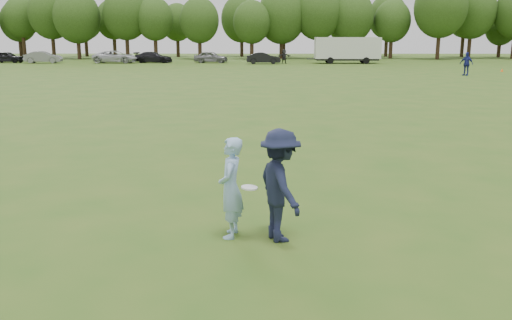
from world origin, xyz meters
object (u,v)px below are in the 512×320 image
object	(u,v)px
defender	(280,185)
car_f	(263,58)
car_a	(7,57)
player_far_b	(466,64)
thrower	(231,188)
car_b	(43,57)
player_far_d	(284,56)
car_e	(211,57)
car_c	(116,57)
field_cone	(502,70)
car_d	(154,57)
cargo_trailer	(347,49)

from	to	relation	value
defender	car_f	bearing A→B (deg)	-21.43
car_a	player_far_b	bearing A→B (deg)	-110.53
thrower	player_far_b	xyz separation A→B (m)	(18.00, 38.67, 0.15)
car_a	car_b	distance (m)	5.16
player_far_d	car_e	world-z (taller)	player_far_d
player_far_b	car_c	world-z (taller)	player_far_b
car_a	field_cone	world-z (taller)	car_a
defender	car_f	distance (m)	59.04
car_a	car_d	xyz separation A→B (m)	(18.76, 0.08, -0.03)
player_far_d	car_a	distance (m)	35.40
player_far_d	field_cone	size ratio (longest dim) A/B	5.85
player_far_b	field_cone	size ratio (longest dim) A/B	6.61
thrower	player_far_d	size ratio (longest dim) A/B	0.96
car_f	field_cone	size ratio (longest dim) A/B	13.88
thrower	defender	distance (m)	0.82
car_d	car_e	world-z (taller)	car_e
thrower	car_b	bearing A→B (deg)	-150.79
car_d	field_cone	xyz separation A→B (m)	(36.81, -17.44, -0.54)
player_far_b	car_a	world-z (taller)	player_far_b
car_f	player_far_d	bearing A→B (deg)	-79.23
car_c	cargo_trailer	distance (m)	29.10
car_e	field_cone	xyz separation A→B (m)	(29.47, -17.38, -0.58)
car_f	field_cone	xyz separation A→B (m)	(22.79, -14.90, -0.54)
car_b	car_f	bearing A→B (deg)	-100.24
car_e	car_f	bearing A→B (deg)	-103.14
player_far_d	cargo_trailer	size ratio (longest dim) A/B	0.20
car_c	car_d	size ratio (longest dim) A/B	1.17
player_far_b	player_far_d	size ratio (longest dim) A/B	1.13
car_d	player_far_d	bearing A→B (deg)	-91.64
car_f	cargo_trailer	world-z (taller)	cargo_trailer
defender	cargo_trailer	bearing A→B (deg)	-31.24
car_d	cargo_trailer	distance (m)	24.49
car_b	car_e	distance (m)	21.08
car_c	car_f	world-z (taller)	car_c
field_cone	car_d	bearing A→B (deg)	154.65
car_b	player_far_b	bearing A→B (deg)	-122.98
player_far_b	car_c	size ratio (longest dim) A/B	0.36
thrower	player_far_b	size ratio (longest dim) A/B	0.85
car_d	cargo_trailer	xyz separation A→B (m)	(24.43, -1.28, 1.09)
car_a	car_b	world-z (taller)	car_b
car_d	car_c	bearing A→B (deg)	104.66
car_a	player_far_d	bearing A→B (deg)	-89.20
player_far_b	cargo_trailer	bearing A→B (deg)	153.20
defender	car_a	world-z (taller)	defender
car_b	car_e	world-z (taller)	car_b
thrower	car_c	distance (m)	63.28
field_cone	thrower	bearing A→B (deg)	-118.03
player_far_b	field_cone	bearing A→B (deg)	89.79
player_far_b	car_b	distance (m)	50.02
defender	car_e	world-z (taller)	defender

